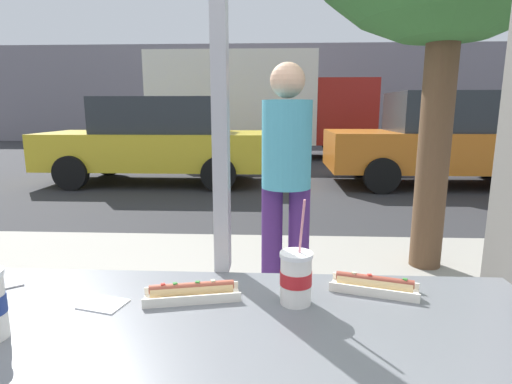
{
  "coord_description": "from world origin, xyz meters",
  "views": [
    {
      "loc": [
        0.18,
        -1.26,
        1.47
      ],
      "look_at": [
        0.03,
        1.91,
        0.83
      ],
      "focal_mm": 28.7,
      "sensor_mm": 36.0,
      "label": 1
    }
  ],
  "objects_px": {
    "pedestrian": "(286,173)",
    "parked_car_yellow": "(158,140)",
    "hotdog_tray_far": "(374,284)",
    "box_truck": "(256,102)",
    "soda_cup_left": "(296,277)",
    "parked_car_orange": "(445,139)",
    "hotdog_tray_near": "(192,291)"
  },
  "relations": [
    {
      "from": "hotdog_tray_far",
      "to": "parked_car_orange",
      "type": "xyz_separation_m",
      "value": [
        2.99,
        6.99,
        -0.05
      ]
    },
    {
      "from": "hotdog_tray_near",
      "to": "pedestrian",
      "type": "height_order",
      "value": "pedestrian"
    },
    {
      "from": "soda_cup_left",
      "to": "pedestrian",
      "type": "bearing_deg",
      "value": 89.7
    },
    {
      "from": "soda_cup_left",
      "to": "parked_car_orange",
      "type": "distance_m",
      "value": 7.78
    },
    {
      "from": "hotdog_tray_far",
      "to": "pedestrian",
      "type": "xyz_separation_m",
      "value": [
        -0.23,
        1.46,
        0.11
      ]
    },
    {
      "from": "box_truck",
      "to": "pedestrian",
      "type": "bearing_deg",
      "value": -86.08
    },
    {
      "from": "parked_car_orange",
      "to": "box_truck",
      "type": "bearing_deg",
      "value": 129.54
    },
    {
      "from": "pedestrian",
      "to": "box_truck",
      "type": "bearing_deg",
      "value": 93.92
    },
    {
      "from": "parked_car_orange",
      "to": "hotdog_tray_near",
      "type": "bearing_deg",
      "value": -116.57
    },
    {
      "from": "soda_cup_left",
      "to": "hotdog_tray_far",
      "type": "bearing_deg",
      "value": 19.61
    },
    {
      "from": "soda_cup_left",
      "to": "parked_car_yellow",
      "type": "xyz_separation_m",
      "value": [
        -2.44,
        7.07,
        -0.14
      ]
    },
    {
      "from": "parked_car_orange",
      "to": "pedestrian",
      "type": "height_order",
      "value": "parked_car_orange"
    },
    {
      "from": "pedestrian",
      "to": "hotdog_tray_near",
      "type": "bearing_deg",
      "value": -101.38
    },
    {
      "from": "hotdog_tray_far",
      "to": "parked_car_yellow",
      "type": "relative_size",
      "value": 0.06
    },
    {
      "from": "hotdog_tray_far",
      "to": "box_truck",
      "type": "relative_size",
      "value": 0.04
    },
    {
      "from": "soda_cup_left",
      "to": "box_truck",
      "type": "relative_size",
      "value": 0.05
    },
    {
      "from": "hotdog_tray_near",
      "to": "box_truck",
      "type": "bearing_deg",
      "value": 91.92
    },
    {
      "from": "hotdog_tray_near",
      "to": "parked_car_orange",
      "type": "bearing_deg",
      "value": 63.43
    },
    {
      "from": "pedestrian",
      "to": "parked_car_yellow",
      "type": "bearing_deg",
      "value": 113.9
    },
    {
      "from": "parked_car_yellow",
      "to": "box_truck",
      "type": "bearing_deg",
      "value": 69.85
    },
    {
      "from": "parked_car_yellow",
      "to": "parked_car_orange",
      "type": "height_order",
      "value": "parked_car_orange"
    },
    {
      "from": "soda_cup_left",
      "to": "pedestrian",
      "type": "height_order",
      "value": "pedestrian"
    },
    {
      "from": "hotdog_tray_far",
      "to": "pedestrian",
      "type": "relative_size",
      "value": 0.17
    },
    {
      "from": "parked_car_yellow",
      "to": "pedestrian",
      "type": "bearing_deg",
      "value": -66.1
    },
    {
      "from": "soda_cup_left",
      "to": "pedestrian",
      "type": "distance_m",
      "value": 1.54
    },
    {
      "from": "hotdog_tray_near",
      "to": "hotdog_tray_far",
      "type": "distance_m",
      "value": 0.55
    },
    {
      "from": "hotdog_tray_near",
      "to": "hotdog_tray_far",
      "type": "relative_size",
      "value": 1.06
    },
    {
      "from": "hotdog_tray_far",
      "to": "box_truck",
      "type": "xyz_separation_m",
      "value": [
        -0.94,
        11.75,
        0.73
      ]
    },
    {
      "from": "hotdog_tray_near",
      "to": "pedestrian",
      "type": "distance_m",
      "value": 1.57
    },
    {
      "from": "box_truck",
      "to": "parked_car_orange",
      "type": "bearing_deg",
      "value": -50.46
    },
    {
      "from": "hotdog_tray_near",
      "to": "parked_car_orange",
      "type": "xyz_separation_m",
      "value": [
        3.53,
        7.07,
        -0.05
      ]
    },
    {
      "from": "pedestrian",
      "to": "parked_car_orange",
      "type": "bearing_deg",
      "value": 59.76
    }
  ]
}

